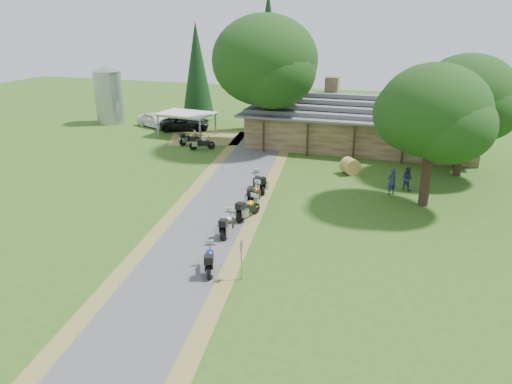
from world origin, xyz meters
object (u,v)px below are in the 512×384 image
(car_dark_suv, at_px, (184,120))
(motorcycle_carport_b, at_px, (202,142))
(motorcycle_row_a, at_px, (210,258))
(motorcycle_row_e, at_px, (259,182))
(car_white_sedan, at_px, (155,118))
(silo, at_px, (109,95))
(motorcycle_carport_a, at_px, (190,138))
(hay_bale, at_px, (350,166))
(carport, at_px, (187,124))
(motorcycle_row_c, at_px, (248,207))
(lodge, at_px, (361,121))
(motorcycle_row_b, at_px, (227,223))
(motorcycle_row_d, at_px, (255,194))

(car_dark_suv, relative_size, motorcycle_carport_b, 2.70)
(car_dark_suv, distance_m, motorcycle_row_a, 31.27)
(motorcycle_row_e, bearing_deg, car_white_sedan, 11.32)
(silo, height_order, motorcycle_carport_a, silo)
(car_white_sedan, bearing_deg, motorcycle_carport_a, -107.43)
(car_dark_suv, distance_m, motorcycle_row_e, 20.87)
(silo, relative_size, car_dark_suv, 1.11)
(motorcycle_carport_a, bearing_deg, car_white_sedan, 87.43)
(car_dark_suv, height_order, hay_bale, car_dark_suv)
(motorcycle_carport_a, bearing_deg, motorcycle_carport_b, -87.56)
(carport, xyz_separation_m, motorcycle_row_c, (12.85, -18.55, -0.46))
(motorcycle_row_a, bearing_deg, lodge, -28.97)
(lodge, xyz_separation_m, motorcycle_row_e, (-5.22, -14.65, -1.73))
(car_dark_suv, relative_size, hay_bale, 4.46)
(car_dark_suv, bearing_deg, car_white_sedan, 62.31)
(lodge, xyz_separation_m, motorcycle_row_b, (-4.70, -22.06, -1.76))
(silo, xyz_separation_m, motorcycle_row_d, (23.47, -19.24, -2.39))
(lodge, height_order, motorcycle_carport_b, lodge)
(silo, height_order, motorcycle_carport_b, silo)
(car_dark_suv, distance_m, motorcycle_row_b, 27.24)
(motorcycle_row_d, height_order, motorcycle_row_e, motorcycle_row_d)
(carport, height_order, motorcycle_carport_a, carport)
(motorcycle_row_a, relative_size, motorcycle_row_d, 0.94)
(car_dark_suv, xyz_separation_m, motorcycle_row_a, (14.61, -27.64, -0.39))
(car_dark_suv, relative_size, motorcycle_row_b, 2.79)
(motorcycle_row_e, bearing_deg, motorcycle_row_d, 157.22)
(carport, relative_size, motorcycle_carport_a, 2.82)
(lodge, xyz_separation_m, motorcycle_row_d, (-4.70, -17.06, -1.73))
(car_white_sedan, xyz_separation_m, motorcycle_row_d, (17.53, -18.72, -0.27))
(motorcycle_row_c, relative_size, hay_bale, 1.64)
(car_white_sedan, distance_m, hay_bale, 24.79)
(car_white_sedan, bearing_deg, carport, -94.15)
(hay_bale, bearing_deg, motorcycle_row_e, -132.76)
(motorcycle_row_d, height_order, motorcycle_carport_b, motorcycle_row_d)
(carport, bearing_deg, hay_bale, -17.33)
(silo, relative_size, hay_bale, 4.95)
(motorcycle_row_b, relative_size, motorcycle_carport_b, 0.97)
(car_dark_suv, bearing_deg, motorcycle_row_d, -165.82)
(hay_bale, bearing_deg, motorcycle_row_d, -120.84)
(car_dark_suv, relative_size, motorcycle_row_c, 2.72)
(motorcycle_row_b, bearing_deg, motorcycle_carport_b, 24.19)
(silo, relative_size, motorcycle_row_c, 3.01)
(motorcycle_row_a, height_order, motorcycle_row_c, motorcycle_row_c)
(motorcycle_carport_b, bearing_deg, motorcycle_row_b, -90.19)
(motorcycle_row_d, distance_m, motorcycle_carport_a, 16.74)
(motorcycle_carport_a, relative_size, hay_bale, 1.52)
(motorcycle_carport_b, bearing_deg, carport, 100.42)
(motorcycle_row_c, height_order, hay_bale, motorcycle_row_c)
(carport, xyz_separation_m, car_dark_suv, (-1.39, 2.27, -0.09))
(lodge, bearing_deg, carport, -176.94)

